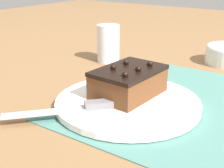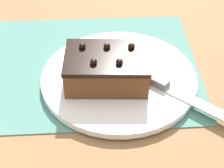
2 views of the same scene
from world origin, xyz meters
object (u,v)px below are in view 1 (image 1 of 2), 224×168
(drinking_glass, at_px, (108,43))
(cake_plate, at_px, (128,102))
(serving_knife, at_px, (84,107))
(chocolate_cake, at_px, (129,82))

(drinking_glass, bearing_deg, cake_plate, 42.20)
(cake_plate, bearing_deg, serving_knife, -26.99)
(serving_knife, distance_m, drinking_glass, 0.37)
(cake_plate, bearing_deg, drinking_glass, -137.80)
(serving_knife, height_order, drinking_glass, drinking_glass)
(cake_plate, xyz_separation_m, drinking_glass, (-0.24, -0.22, 0.04))
(chocolate_cake, height_order, serving_knife, chocolate_cake)
(cake_plate, distance_m, chocolate_cake, 0.04)
(cake_plate, relative_size, serving_knife, 1.64)
(chocolate_cake, bearing_deg, drinking_glass, -136.71)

